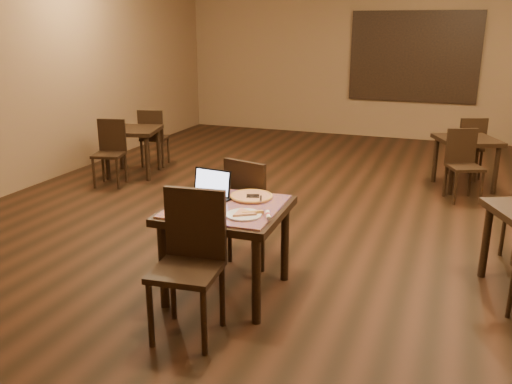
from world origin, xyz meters
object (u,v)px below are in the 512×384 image
at_px(chair_main_far, 252,205).
at_px(pizza_pan, 252,198).
at_px(other_table_b_chair_far, 153,135).
at_px(laptop, 209,192).
at_px(other_table_a_chair_far, 469,144).
at_px(other_table_a_chair_near, 463,160).
at_px(other_table_b, 133,136).
at_px(other_table_a, 467,147).
at_px(chair_main_near, 191,255).
at_px(tiled_table, 227,218).
at_px(other_table_b_chair_near, 110,148).

bearing_deg(chair_main_far, pizza_pan, 125.71).
bearing_deg(other_table_b_chair_far, laptop, 112.84).
height_order(laptop, other_table_a_chair_far, laptop).
height_order(other_table_a_chair_near, other_table_b, other_table_a_chair_near).
bearing_deg(other_table_a, other_table_b, 168.53).
bearing_deg(other_table_b_chair_far, chair_main_near, 109.49).
distance_m(tiled_table, other_table_a, 4.28).
relative_size(chair_main_far, other_table_b, 1.11).
bearing_deg(other_table_b_chair_far, pizza_pan, 117.35).
bearing_deg(other_table_a_chair_far, pizza_pan, 44.05).
height_order(chair_main_far, other_table_b, chair_main_far).
distance_m(chair_main_near, other_table_b_chair_far, 4.87).
height_order(chair_main_far, other_table_b_chair_far, chair_main_far).
bearing_deg(chair_main_near, chair_main_far, 84.64).
relative_size(chair_main_far, pizza_pan, 3.04).
height_order(chair_main_near, other_table_a_chair_far, chair_main_near).
relative_size(other_table_a_chair_far, other_table_b, 0.99).
height_order(chair_main_far, other_table_a_chair_far, chair_main_far).
distance_m(other_table_a_chair_near, other_table_b, 4.54).
relative_size(tiled_table, chair_main_far, 0.95).
height_order(chair_main_far, laptop, chair_main_far).
bearing_deg(chair_main_near, other_table_a, 62.39).
bearing_deg(other_table_a, other_table_a_chair_near, -117.40).
relative_size(chair_main_far, other_table_b_chair_near, 1.12).
xyz_separation_m(pizza_pan, other_table_a_chair_far, (1.69, 4.18, -0.27)).
height_order(chair_main_near, other_table_a_chair_near, chair_main_near).
bearing_deg(other_table_b, laptop, -62.10).
relative_size(other_table_a, other_table_b_chair_near, 1.08).
bearing_deg(other_table_a_chair_far, laptop, 41.08).
bearing_deg(other_table_a_chair_near, other_table_b_chair_near, 168.54).
relative_size(other_table_a_chair_far, other_table_b_chair_far, 0.99).
height_order(tiled_table, chair_main_near, chair_main_near).
bearing_deg(other_table_b_chair_far, other_table_b_chair_near, 73.05).
distance_m(other_table_a, other_table_b, 4.66).
bearing_deg(other_table_b_chair_near, other_table_a_chair_far, 9.27).
distance_m(tiled_table, pizza_pan, 0.29).
height_order(pizza_pan, other_table_b_chair_near, other_table_b_chair_near).
bearing_deg(tiled_table, chair_main_near, -92.88).
height_order(tiled_table, pizza_pan, pizza_pan).
relative_size(tiled_table, laptop, 2.58).
bearing_deg(other_table_a, chair_main_near, -135.58).
xyz_separation_m(pizza_pan, other_table_a_chair_near, (1.63, 3.13, -0.27)).
xyz_separation_m(tiled_table, other_table_b_chair_far, (-2.75, 3.41, -0.16)).
relative_size(laptop, pizza_pan, 1.12).
relative_size(other_table_b_chair_near, other_table_b_chair_far, 1.00).
bearing_deg(other_table_a_chair_far, other_table_b_chair_far, -11.49).
height_order(tiled_table, other_table_b, tiled_table).
bearing_deg(other_table_b, other_table_a, -2.30).
relative_size(other_table_b, other_table_b_chair_near, 1.01).
distance_m(laptop, pizza_pan, 0.35).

